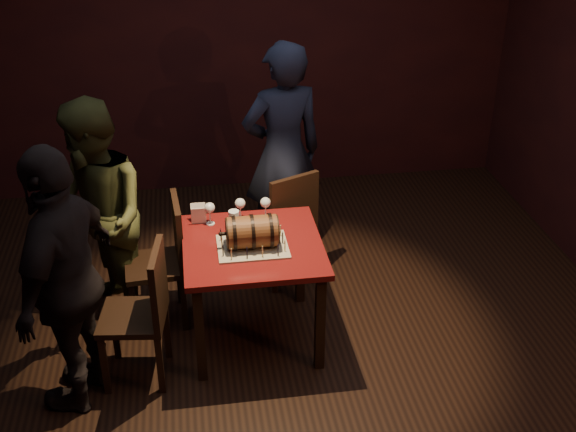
# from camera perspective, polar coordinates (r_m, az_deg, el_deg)

# --- Properties ---
(room_shell) EXTENTS (5.04, 5.04, 2.80)m
(room_shell) POSITION_cam_1_polar(r_m,az_deg,el_deg) (4.32, -0.71, 4.86)
(room_shell) COLOR black
(room_shell) RESTS_ON ground
(pub_table) EXTENTS (0.90, 0.90, 0.75)m
(pub_table) POSITION_cam_1_polar(r_m,az_deg,el_deg) (4.73, -2.78, -3.32)
(pub_table) COLOR #520D0F
(pub_table) RESTS_ON ground
(cake_board) EXTENTS (0.45, 0.35, 0.01)m
(cake_board) POSITION_cam_1_polar(r_m,az_deg,el_deg) (4.63, -2.81, -2.43)
(cake_board) COLOR #A69E86
(cake_board) RESTS_ON pub_table
(barrel_cake) EXTENTS (0.38, 0.22, 0.22)m
(barrel_cake) POSITION_cam_1_polar(r_m,az_deg,el_deg) (4.57, -2.85, -1.25)
(barrel_cake) COLOR brown
(barrel_cake) RESTS_ON cake_board
(birthday_candles) EXTENTS (0.40, 0.30, 0.09)m
(birthday_candles) POSITION_cam_1_polar(r_m,az_deg,el_deg) (4.61, -2.83, -1.93)
(birthday_candles) COLOR #FFF098
(birthday_candles) RESTS_ON cake_board
(wine_glass_left) EXTENTS (0.07, 0.07, 0.16)m
(wine_glass_left) POSITION_cam_1_polar(r_m,az_deg,el_deg) (4.86, -6.22, 0.58)
(wine_glass_left) COLOR silver
(wine_glass_left) RESTS_ON pub_table
(wine_glass_mid) EXTENTS (0.07, 0.07, 0.16)m
(wine_glass_mid) POSITION_cam_1_polar(r_m,az_deg,el_deg) (4.90, -3.80, 0.92)
(wine_glass_mid) COLOR silver
(wine_glass_mid) RESTS_ON pub_table
(wine_glass_right) EXTENTS (0.07, 0.07, 0.16)m
(wine_glass_right) POSITION_cam_1_polar(r_m,az_deg,el_deg) (4.91, -1.80, 1.00)
(wine_glass_right) COLOR silver
(wine_glass_right) RESTS_ON pub_table
(pint_of_ale) EXTENTS (0.07, 0.07, 0.15)m
(pint_of_ale) POSITION_cam_1_polar(r_m,az_deg,el_deg) (4.79, -4.28, -0.43)
(pint_of_ale) COLOR silver
(pint_of_ale) RESTS_ON pub_table
(menu_card) EXTENTS (0.10, 0.05, 0.13)m
(menu_card) POSITION_cam_1_polar(r_m,az_deg,el_deg) (4.91, -7.09, 0.12)
(menu_card) COLOR white
(menu_card) RESTS_ON pub_table
(chair_back) EXTENTS (0.53, 0.53, 0.93)m
(chair_back) POSITION_cam_1_polar(r_m,az_deg,el_deg) (5.39, -0.08, -0.41)
(chair_back) COLOR black
(chair_back) RESTS_ON ground
(chair_left_rear) EXTENTS (0.43, 0.43, 0.93)m
(chair_left_rear) POSITION_cam_1_polar(r_m,az_deg,el_deg) (5.05, -9.67, -3.07)
(chair_left_rear) COLOR black
(chair_left_rear) RESTS_ON ground
(chair_left_front) EXTENTS (0.45, 0.45, 0.93)m
(chair_left_front) POSITION_cam_1_polar(r_m,az_deg,el_deg) (4.56, -11.25, -7.12)
(chair_left_front) COLOR black
(chair_left_front) RESTS_ON ground
(person_back) EXTENTS (0.72, 0.55, 1.78)m
(person_back) POSITION_cam_1_polar(r_m,az_deg,el_deg) (5.60, -0.42, 4.94)
(person_back) COLOR #181C30
(person_back) RESTS_ON ground
(person_left_rear) EXTENTS (0.89, 0.98, 1.63)m
(person_left_rear) POSITION_cam_1_polar(r_m,az_deg,el_deg) (4.99, -14.81, -0.18)
(person_left_rear) COLOR #3A3E1F
(person_left_rear) RESTS_ON ground
(person_left_front) EXTENTS (0.74, 1.07, 1.69)m
(person_left_front) POSITION_cam_1_polar(r_m,az_deg,el_deg) (4.33, -17.04, -4.91)
(person_left_front) COLOR black
(person_left_front) RESTS_ON ground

